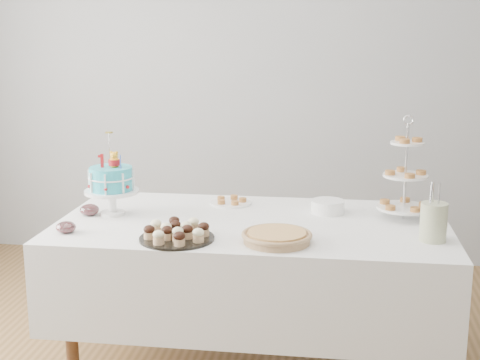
# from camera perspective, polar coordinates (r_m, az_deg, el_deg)

# --- Properties ---
(walls) EXTENTS (5.04, 4.04, 2.70)m
(walls) POSITION_cam_1_polar(r_m,az_deg,el_deg) (2.91, 0.40, 5.85)
(walls) COLOR #949799
(walls) RESTS_ON floor
(table) EXTENTS (1.92, 1.02, 0.77)m
(table) POSITION_cam_1_polar(r_m,az_deg,el_deg) (3.39, 1.06, -7.24)
(table) COLOR silver
(table) RESTS_ON floor
(birthday_cake) EXTENTS (0.28, 0.28, 0.42)m
(birthday_cake) POSITION_cam_1_polar(r_m,az_deg,el_deg) (3.47, -10.89, -1.07)
(birthday_cake) COLOR white
(birthday_cake) RESTS_ON table
(cupcake_tray) EXTENTS (0.34, 0.34, 0.08)m
(cupcake_tray) POSITION_cam_1_polar(r_m,az_deg,el_deg) (3.03, -5.42, -4.40)
(cupcake_tray) COLOR black
(cupcake_tray) RESTS_ON table
(pie) EXTENTS (0.32, 0.32, 0.05)m
(pie) POSITION_cam_1_polar(r_m,az_deg,el_deg) (2.99, 3.16, -4.83)
(pie) COLOR #A37E58
(pie) RESTS_ON table
(tiered_stand) EXTENTS (0.27, 0.27, 0.52)m
(tiered_stand) POSITION_cam_1_polar(r_m,az_deg,el_deg) (3.41, 13.93, 0.31)
(tiered_stand) COLOR silver
(tiered_stand) RESTS_ON table
(plate_stack) EXTENTS (0.17, 0.17, 0.07)m
(plate_stack) POSITION_cam_1_polar(r_m,az_deg,el_deg) (3.49, 7.49, -2.27)
(plate_stack) COLOR white
(plate_stack) RESTS_ON table
(pastry_plate) EXTENTS (0.22, 0.22, 0.03)m
(pastry_plate) POSITION_cam_1_polar(r_m,az_deg,el_deg) (3.64, -0.79, -1.83)
(pastry_plate) COLOR white
(pastry_plate) RESTS_ON table
(jam_bowl_a) EXTENTS (0.09, 0.09, 0.05)m
(jam_bowl_a) POSITION_cam_1_polar(r_m,az_deg,el_deg) (3.23, -14.63, -3.94)
(jam_bowl_a) COLOR silver
(jam_bowl_a) RESTS_ON table
(jam_bowl_b) EXTENTS (0.10, 0.10, 0.06)m
(jam_bowl_b) POSITION_cam_1_polar(r_m,az_deg,el_deg) (3.50, -12.72, -2.51)
(jam_bowl_b) COLOR silver
(jam_bowl_b) RESTS_ON table
(utensil_pitcher) EXTENTS (0.12, 0.12, 0.27)m
(utensil_pitcher) POSITION_cam_1_polar(r_m,az_deg,el_deg) (3.11, 16.20, -3.33)
(utensil_pitcher) COLOR beige
(utensil_pitcher) RESTS_ON table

